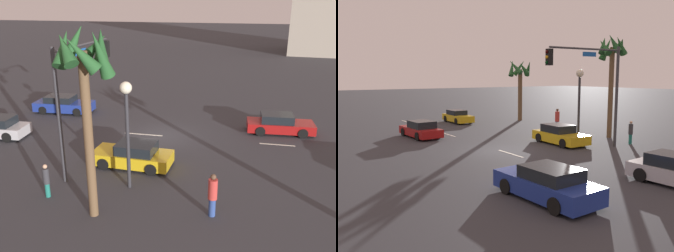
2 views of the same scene
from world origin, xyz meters
TOP-DOWN VIEW (x-y plane):
  - ground_plane at (0.00, 0.00)m, footprint 220.00×220.00m
  - lane_stripe_0 at (-18.00, 0.00)m, footprint 2.22×0.14m
  - lane_stripe_1 at (-12.40, 0.00)m, footprint 1.98×0.14m
  - lane_stripe_2 at (-7.41, 0.00)m, footprint 2.16×0.14m
  - lane_stripe_3 at (1.26, 0.00)m, footprint 2.60×0.14m
  - car_0 at (-7.62, -2.31)m, footprint 4.47×2.08m
  - car_1 at (-14.17, 4.18)m, footprint 4.24×1.85m
  - car_3 at (8.88, -3.62)m, footprint 4.63×2.09m
  - car_4 at (0.48, 4.79)m, footprint 4.37×2.10m
  - traffic_signal at (3.20, 5.22)m, footprint 0.58×6.08m
  - streetlamp at (-0.04, 7.14)m, footprint 0.56×0.56m
  - pedestrian_0 at (-4.21, 8.80)m, footprint 0.42×0.42m
  - pedestrian_3 at (3.36, 8.82)m, footprint 0.37×0.37m
  - palm_tree_1 at (0.63, 9.79)m, footprint 2.42×2.35m
  - palm_tree_2 at (-12.11, 10.54)m, footprint 2.65×2.83m

SIDE VIEW (x-z plane):
  - ground_plane at x=0.00m, z-range 0.00..0.00m
  - lane_stripe_0 at x=-18.00m, z-range 0.00..0.01m
  - lane_stripe_1 at x=-12.40m, z-range 0.00..0.01m
  - lane_stripe_2 at x=-7.41m, z-range 0.00..0.01m
  - lane_stripe_3 at x=1.26m, z-range 0.00..0.01m
  - car_1 at x=-14.17m, z-range -0.04..1.23m
  - car_0 at x=-7.62m, z-range -0.05..1.26m
  - car_4 at x=0.48m, z-range -0.05..1.30m
  - car_3 at x=8.88m, z-range -0.04..1.30m
  - pedestrian_3 at x=3.36m, z-range 0.05..1.68m
  - pedestrian_0 at x=-4.21m, z-range 0.05..1.99m
  - streetlamp at x=-0.04m, z-range 1.12..6.35m
  - traffic_signal at x=3.20m, z-range 1.23..7.89m
  - palm_tree_2 at x=-12.11m, z-range 1.50..8.03m
  - palm_tree_1 at x=0.63m, z-range 2.20..10.09m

